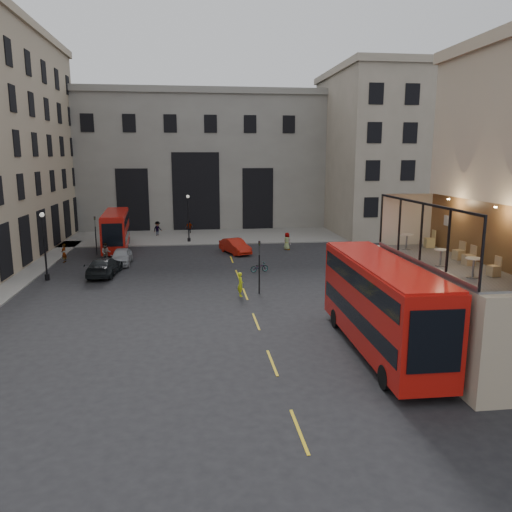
{
  "coord_description": "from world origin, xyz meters",
  "views": [
    {
      "loc": [
        -5.58,
        -21.8,
        9.63
      ],
      "look_at": [
        -1.4,
        10.66,
        3.0
      ],
      "focal_mm": 35.0,
      "sensor_mm": 36.0,
      "label": 1
    }
  ],
  "objects": [
    {
      "name": "host_frontage",
      "position": [
        6.5,
        0.0,
        2.25
      ],
      "size": [
        3.0,
        11.0,
        4.5
      ],
      "primitive_type": "cube",
      "color": "tan",
      "rests_on": "ground"
    },
    {
      "name": "cafe_chair_b",
      "position": [
        7.16,
        -0.55,
        4.88
      ],
      "size": [
        0.49,
        0.49,
        0.93
      ],
      "color": "tan",
      "rests_on": "cafe_floor"
    },
    {
      "name": "building_right",
      "position": [
        20.0,
        39.97,
        10.39
      ],
      "size": [
        16.6,
        18.6,
        20.0
      ],
      "color": "#A89B88",
      "rests_on": "ground"
    },
    {
      "name": "cafe_chair_a",
      "position": [
        7.04,
        -2.71,
        4.86
      ],
      "size": [
        0.46,
        0.46,
        0.85
      ],
      "color": "tan",
      "rests_on": "cafe_floor"
    },
    {
      "name": "cafe_table_near",
      "position": [
        5.99,
        -2.88,
        5.16
      ],
      "size": [
        0.68,
        0.68,
        0.85
      ],
      "color": "silver",
      "rests_on": "cafe_floor"
    },
    {
      "name": "car_a",
      "position": [
        -11.98,
        23.13,
        0.72
      ],
      "size": [
        1.71,
        4.23,
        1.44
      ],
      "primitive_type": "imported",
      "rotation": [
        0.0,
        0.0,
        0.0
      ],
      "color": "#9EA2A6",
      "rests_on": "ground"
    },
    {
      "name": "bicycle",
      "position": [
        -0.1,
        18.63,
        0.41
      ],
      "size": [
        1.65,
        0.94,
        0.82
      ],
      "primitive_type": "imported",
      "rotation": [
        0.0,
        0.0,
        1.84
      ],
      "color": "gray",
      "rests_on": "ground"
    },
    {
      "name": "pedestrian_d",
      "position": [
        4.1,
        28.23,
        0.9
      ],
      "size": [
        0.97,
        1.04,
        1.79
      ],
      "primitive_type": "imported",
      "rotation": [
        0.0,
        0.0,
        2.17
      ],
      "color": "gray",
      "rests_on": "ground"
    },
    {
      "name": "cafe_chair_c",
      "position": [
        7.34,
        0.69,
        4.87
      ],
      "size": [
        0.52,
        0.52,
        0.9
      ],
      "color": "tan",
      "rests_on": "cafe_floor"
    },
    {
      "name": "traffic_light_far",
      "position": [
        -15.0,
        28.0,
        2.42
      ],
      "size": [
        0.16,
        0.2,
        3.8
      ],
      "color": "black",
      "rests_on": "ground"
    },
    {
      "name": "street_lamp_b",
      "position": [
        -6.0,
        34.0,
        2.39
      ],
      "size": [
        0.36,
        0.36,
        5.33
      ],
      "color": "black",
      "rests_on": "ground"
    },
    {
      "name": "pavement_far",
      "position": [
        -6.0,
        38.0,
        0.06
      ],
      "size": [
        40.0,
        12.0,
        0.12
      ],
      "primitive_type": "cube",
      "color": "slate",
      "rests_on": "ground"
    },
    {
      "name": "gateway",
      "position": [
        -5.0,
        47.99,
        9.39
      ],
      "size": [
        35.0,
        10.6,
        18.0
      ],
      "color": "gray",
      "rests_on": "ground"
    },
    {
      "name": "car_c",
      "position": [
        -12.78,
        19.06,
        0.74
      ],
      "size": [
        2.55,
        5.29,
        1.48
      ],
      "primitive_type": "imported",
      "rotation": [
        0.0,
        0.0,
        3.05
      ],
      "color": "black",
      "rests_on": "ground"
    },
    {
      "name": "street_lamp_a",
      "position": [
        -17.0,
        18.0,
        2.39
      ],
      "size": [
        0.36,
        0.36,
        5.33
      ],
      "color": "black",
      "rests_on": "ground"
    },
    {
      "name": "pedestrian_a",
      "position": [
        -13.51,
        24.41,
        0.87
      ],
      "size": [
        0.92,
        0.76,
        1.75
      ],
      "primitive_type": "imported",
      "rotation": [
        0.0,
        0.0,
        0.12
      ],
      "color": "gray",
      "rests_on": "ground"
    },
    {
      "name": "cafe_chair_d",
      "position": [
        7.48,
        4.0,
        4.9
      ],
      "size": [
        0.53,
        0.53,
        0.97
      ],
      "color": "tan",
      "rests_on": "cafe_floor"
    },
    {
      "name": "cyclist",
      "position": [
        -2.38,
        11.53,
        0.85
      ],
      "size": [
        0.46,
        0.65,
        1.7
      ],
      "primitive_type": "imported",
      "rotation": [
        0.0,
        0.0,
        1.66
      ],
      "color": "#D8EC18",
      "rests_on": "ground"
    },
    {
      "name": "bus_near",
      "position": [
        3.5,
        0.75,
        2.58
      ],
      "size": [
        2.82,
        11.56,
        4.6
      ],
      "color": "#B5120C",
      "rests_on": "ground"
    },
    {
      "name": "pedestrian_c",
      "position": [
        -5.98,
        40.0,
        0.85
      ],
      "size": [
        1.08,
        0.81,
        1.7
      ],
      "primitive_type": "imported",
      "rotation": [
        0.0,
        0.0,
        3.6
      ],
      "color": "gray",
      "rests_on": "ground"
    },
    {
      "name": "cafe_floor",
      "position": [
        6.5,
        0.0,
        4.55
      ],
      "size": [
        3.0,
        10.0,
        0.1
      ],
      "primitive_type": "cube",
      "color": "slate",
      "rests_on": "host_frontage"
    },
    {
      "name": "traffic_light_near",
      "position": [
        -1.0,
        12.0,
        2.42
      ],
      "size": [
        0.16,
        0.2,
        3.8
      ],
      "color": "black",
      "rests_on": "ground"
    },
    {
      "name": "cafe_table_mid",
      "position": [
        5.75,
        -0.56,
        5.12
      ],
      "size": [
        0.63,
        0.63,
        0.79
      ],
      "color": "beige",
      "rests_on": "cafe_floor"
    },
    {
      "name": "ground",
      "position": [
        0.0,
        0.0,
        0.0
      ],
      "size": [
        140.0,
        140.0,
        0.0
      ],
      "primitive_type": "plane",
      "color": "black",
      "rests_on": "ground"
    },
    {
      "name": "cafe_table_far",
      "position": [
        5.94,
        3.61,
        5.15
      ],
      "size": [
        0.67,
        0.67,
        0.83
      ],
      "color": "beige",
      "rests_on": "cafe_floor"
    },
    {
      "name": "bus_far",
      "position": [
        -13.38,
        30.26,
        2.23
      ],
      "size": [
        3.02,
        10.08,
        3.97
      ],
      "color": "#B0130C",
      "rests_on": "ground"
    },
    {
      "name": "pedestrian_e",
      "position": [
        -17.29,
        24.71,
        0.86
      ],
      "size": [
        0.52,
        0.7,
        1.72
      ],
      "primitive_type": "imported",
      "rotation": [
        0.0,
        0.0,
        4.52
      ],
      "color": "gray",
      "rests_on": "ground"
    },
    {
      "name": "car_b",
      "position": [
        -1.41,
        26.92,
        0.73
      ],
      "size": [
        3.1,
        4.72,
        1.47
      ],
      "primitive_type": "imported",
      "rotation": [
        0.0,
        0.0,
        0.38
      ],
      "color": "#A21509",
      "rests_on": "ground"
    },
    {
      "name": "pedestrian_b",
      "position": [
        -9.75,
        38.69,
        0.92
      ],
      "size": [
        1.32,
        1.32,
        1.83
      ],
      "primitive_type": "imported",
      "rotation": [
        0.0,
        0.0,
        0.78
      ],
      "color": "gray",
      "rests_on": "ground"
    }
  ]
}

